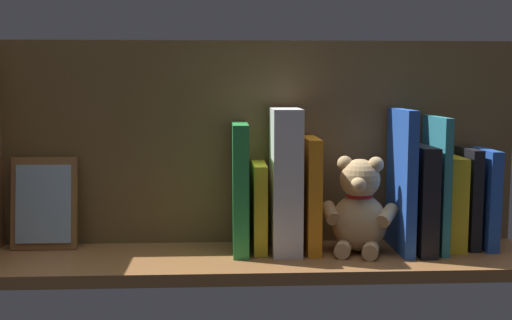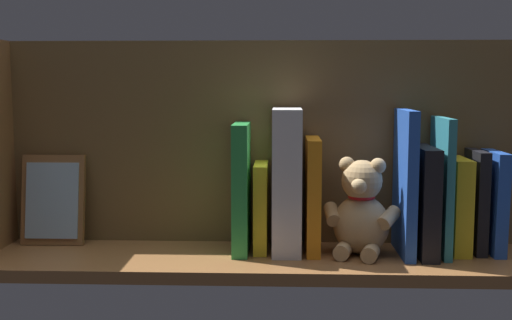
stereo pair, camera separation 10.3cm
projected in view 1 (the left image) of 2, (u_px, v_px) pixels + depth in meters
ground_plane at (256, 260)px, 117.72cm from camera, size 101.59×24.22×2.20cm
shelf_back_panel at (253, 142)px, 125.06cm from camera, size 101.59×1.50×38.84cm
book_0 at (484, 198)px, 121.85cm from camera, size 2.43×10.98×18.58cm
book_1 at (468, 198)px, 122.08cm from camera, size 2.00×10.19×18.71cm
book_2 at (450, 202)px, 121.56cm from camera, size 3.19×11.05×17.30cm
book_3 at (436, 183)px, 119.76cm from camera, size 1.44×13.46×24.75cm
book_4 at (419, 198)px, 119.28cm from camera, size 3.10×14.72×19.56cm
book_5 at (401, 180)px, 118.82cm from camera, size 1.93×14.52×26.14cm
teddy_bear at (359, 210)px, 118.32cm from camera, size 13.78×13.14×17.66cm
book_6 at (311, 194)px, 119.35cm from camera, size 2.46×12.41×20.92cm
dictionary_thick_white at (285, 180)px, 118.51cm from camera, size 5.23×12.77×26.29cm
book_7 at (259, 207)px, 119.88cm from camera, size 2.43×10.95×16.14cm
book_8 at (240, 188)px, 118.30cm from camera, size 2.80×12.88×23.59cm
picture_frame_leaning at (44, 203)px, 120.86cm from camera, size 12.06×4.22×17.24cm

